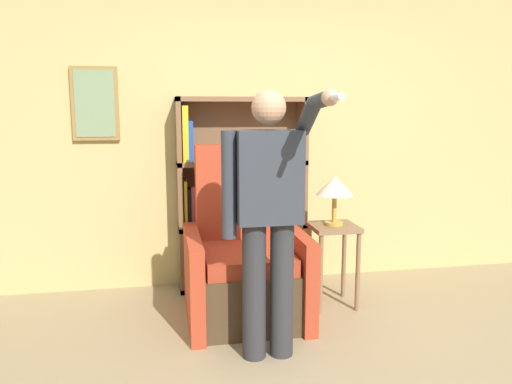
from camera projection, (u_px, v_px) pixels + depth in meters
The scene contains 6 objects.
wall_back at pixel (261, 129), 4.48m from camera, with size 8.00×0.11×2.80m.
bookcase at pixel (232, 197), 4.37m from camera, with size 1.12×0.28×1.68m.
armchair at pixel (244, 266), 3.80m from camera, with size 0.88×0.86×1.30m.
person_standing at pixel (268, 210), 3.06m from camera, with size 0.55×0.78×1.69m.
side_table at pixel (333, 244), 3.98m from camera, with size 0.36×0.36×0.67m.
table_lamp at pixel (335, 187), 3.91m from camera, with size 0.30×0.30×0.39m.
Camera 1 is at (-0.91, -2.40, 1.57)m, focal length 35.00 mm.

